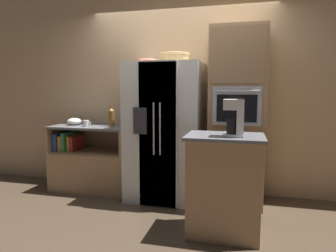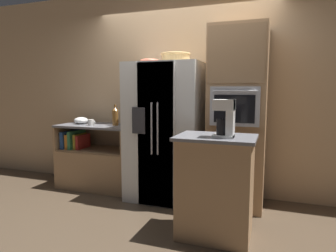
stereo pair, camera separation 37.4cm
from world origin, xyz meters
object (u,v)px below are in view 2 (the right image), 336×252
at_px(wall_oven, 238,118).
at_px(mixing_bowl, 81,120).
at_px(fruit_bowl, 149,61).
at_px(bottle_tall, 115,116).
at_px(mug, 91,122).
at_px(coffee_maker, 226,117).
at_px(wicker_basket, 175,58).
at_px(refrigerator, 166,132).

distance_m(wall_oven, mixing_bowl, 2.26).
height_order(fruit_bowl, bottle_tall, fruit_bowl).
bearing_deg(fruit_bowl, mug, -177.82).
relative_size(bottle_tall, mixing_bowl, 1.46).
bearing_deg(coffee_maker, fruit_bowl, 141.75).
height_order(wall_oven, coffee_maker, wall_oven).
xyz_separation_m(bottle_tall, mixing_bowl, (-0.58, 0.01, -0.08)).
height_order(mug, mixing_bowl, mixing_bowl).
relative_size(wall_oven, wicker_basket, 5.77).
xyz_separation_m(fruit_bowl, coffee_maker, (1.13, -0.89, -0.61)).
bearing_deg(mug, wicker_basket, 3.32).
distance_m(refrigerator, mixing_bowl, 1.37).
height_order(wall_oven, mug, wall_oven).
bearing_deg(wall_oven, mixing_bowl, 179.34).
distance_m(bottle_tall, mixing_bowl, 0.58).
height_order(fruit_bowl, mixing_bowl, fruit_bowl).
bearing_deg(refrigerator, coffee_maker, -44.74).
bearing_deg(refrigerator, mug, -177.98).
height_order(wall_oven, fruit_bowl, wall_oven).
xyz_separation_m(wicker_basket, mug, (-1.22, -0.07, -0.85)).
xyz_separation_m(refrigerator, mug, (-1.11, -0.04, 0.08)).
bearing_deg(fruit_bowl, wall_oven, 3.31).
bearing_deg(coffee_maker, bottle_tall, 150.10).
distance_m(mixing_bowl, coffee_maker, 2.47).
xyz_separation_m(bottle_tall, coffee_maker, (1.69, -0.97, 0.12)).
relative_size(bottle_tall, mug, 2.63).
height_order(fruit_bowl, coffee_maker, fruit_bowl).
relative_size(wicker_basket, mug, 3.32).
bearing_deg(mixing_bowl, mug, -25.88).
bearing_deg(refrigerator, wicker_basket, 15.59).
bearing_deg(mug, mixing_bowl, 154.12).
relative_size(fruit_bowl, mixing_bowl, 1.23).
relative_size(fruit_bowl, bottle_tall, 0.84).
bearing_deg(fruit_bowl, mixing_bowl, 175.45).
relative_size(wicker_basket, bottle_tall, 1.26).
xyz_separation_m(refrigerator, coffee_maker, (0.90, -0.89, 0.30)).
bearing_deg(coffee_maker, wall_oven, 90.53).
distance_m(bottle_tall, coffee_maker, 1.95).
relative_size(wall_oven, fruit_bowl, 8.68).
xyz_separation_m(wall_oven, mixing_bowl, (-2.25, 0.03, -0.11)).
bearing_deg(refrigerator, fruit_bowl, -178.59).
height_order(refrigerator, mug, refrigerator).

